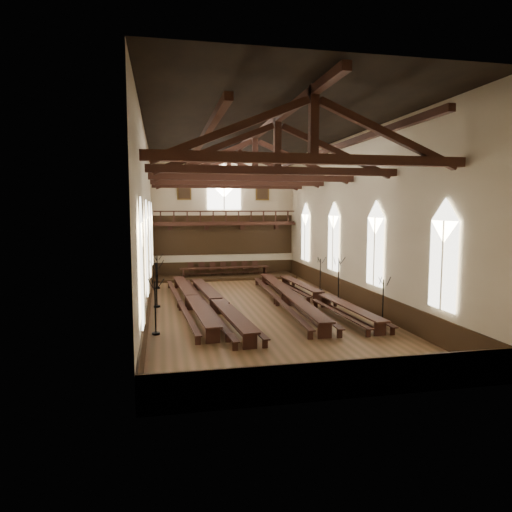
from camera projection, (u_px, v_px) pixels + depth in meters
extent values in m
plane|color=brown|center=(255.00, 307.00, 26.31)|extent=(26.00, 26.00, 0.00)
plane|color=beige|center=(224.00, 217.00, 38.45)|extent=(12.00, 0.00, 12.00)
plane|color=beige|center=(346.00, 233.00, 13.13)|extent=(12.00, 0.00, 12.00)
plane|color=beige|center=(146.00, 221.00, 24.57)|extent=(0.00, 26.00, 26.00)
plane|color=beige|center=(354.00, 220.00, 27.00)|extent=(0.00, 26.00, 26.00)
plane|color=black|center=(255.00, 130.00, 25.27)|extent=(26.00, 26.00, 0.00)
cube|color=#311D0E|center=(224.00, 268.00, 38.87)|extent=(11.90, 0.08, 1.20)
cube|color=#311D0E|center=(342.00, 379.00, 13.63)|extent=(11.90, 0.08, 1.20)
cube|color=#311D0E|center=(149.00, 301.00, 25.04)|extent=(0.08, 25.90, 1.20)
cube|color=#311D0E|center=(352.00, 293.00, 27.45)|extent=(0.08, 25.90, 1.20)
cube|color=silver|center=(142.00, 274.00, 16.00)|extent=(0.05, 1.80, 3.60)
cube|color=silver|center=(141.00, 223.00, 15.81)|extent=(0.05, 1.80, 1.80)
cylinder|color=beige|center=(143.00, 274.00, 16.01)|extent=(0.08, 0.08, 3.60)
cube|color=silver|center=(147.00, 256.00, 21.84)|extent=(0.05, 1.80, 3.60)
cube|color=silver|center=(146.00, 219.00, 21.65)|extent=(0.05, 1.80, 1.80)
cylinder|color=beige|center=(148.00, 256.00, 21.85)|extent=(0.08, 0.08, 3.60)
cube|color=silver|center=(150.00, 246.00, 27.68)|extent=(0.05, 1.80, 3.60)
cube|color=silver|center=(149.00, 217.00, 27.49)|extent=(0.05, 1.80, 1.80)
cylinder|color=beige|center=(151.00, 246.00, 27.69)|extent=(0.08, 0.08, 3.60)
cube|color=silver|center=(152.00, 240.00, 33.52)|extent=(0.05, 1.80, 3.60)
cube|color=silver|center=(151.00, 215.00, 33.34)|extent=(0.05, 1.80, 1.80)
cylinder|color=beige|center=(153.00, 240.00, 33.53)|extent=(0.08, 0.08, 3.60)
cube|color=silver|center=(443.00, 265.00, 18.39)|extent=(0.05, 1.80, 3.60)
cube|color=silver|center=(445.00, 221.00, 18.20)|extent=(0.05, 1.80, 1.80)
cylinder|color=beige|center=(442.00, 265.00, 18.38)|extent=(0.08, 0.08, 3.60)
cube|color=silver|center=(375.00, 252.00, 24.23)|extent=(0.05, 1.80, 3.60)
cube|color=silver|center=(376.00, 218.00, 24.04)|extent=(0.05, 1.80, 1.80)
cylinder|color=beige|center=(374.00, 252.00, 24.22)|extent=(0.08, 0.08, 3.60)
cube|color=silver|center=(333.00, 243.00, 30.07)|extent=(0.05, 1.80, 3.60)
cube|color=silver|center=(334.00, 216.00, 29.88)|extent=(0.05, 1.80, 1.80)
cylinder|color=beige|center=(333.00, 243.00, 30.06)|extent=(0.08, 0.08, 3.60)
cube|color=silver|center=(305.00, 238.00, 35.91)|extent=(0.05, 1.80, 3.60)
cube|color=silver|center=(306.00, 215.00, 35.72)|extent=(0.05, 1.80, 1.80)
cylinder|color=beige|center=(305.00, 238.00, 35.90)|extent=(0.08, 0.08, 3.60)
cube|color=white|center=(224.00, 195.00, 38.16)|extent=(2.80, 0.05, 2.40)
cube|color=white|center=(224.00, 181.00, 38.04)|extent=(2.80, 0.05, 2.80)
cylinder|color=beige|center=(224.00, 195.00, 38.12)|extent=(0.10, 0.10, 2.40)
cube|color=#331810|center=(225.00, 224.00, 37.88)|extent=(11.80, 1.20, 0.20)
cube|color=#311D0E|center=(224.00, 235.00, 38.55)|extent=(11.80, 0.10, 3.30)
cube|color=#331810|center=(226.00, 211.00, 37.24)|extent=(11.60, 0.12, 0.10)
cube|color=#331810|center=(226.00, 222.00, 37.33)|extent=(11.60, 0.12, 0.10)
cube|color=#331810|center=(170.00, 227.00, 37.38)|extent=(0.35, 0.40, 0.50)
cube|color=#331810|center=(207.00, 227.00, 37.99)|extent=(0.35, 0.40, 0.50)
cube|color=#331810|center=(242.00, 227.00, 38.60)|extent=(0.35, 0.40, 0.50)
cube|color=#331810|center=(276.00, 226.00, 39.20)|extent=(0.35, 0.40, 0.50)
cube|color=brown|center=(184.00, 191.00, 37.47)|extent=(1.15, 0.06, 1.45)
cube|color=black|center=(184.00, 191.00, 37.43)|extent=(0.95, 0.04, 1.25)
cube|color=brown|center=(262.00, 192.00, 38.81)|extent=(1.15, 0.06, 1.45)
cube|color=black|center=(263.00, 192.00, 38.77)|extent=(0.95, 0.04, 1.25)
cube|color=#331810|center=(313.00, 159.00, 15.80)|extent=(11.70, 0.35, 0.35)
cube|color=#331810|center=(314.00, 121.00, 15.66)|extent=(0.30, 0.30, 2.40)
cube|color=#331810|center=(231.00, 130.00, 15.12)|extent=(5.44, 0.26, 2.40)
cube|color=#331810|center=(390.00, 135.00, 16.29)|extent=(5.44, 0.26, 2.40)
cube|color=#331810|center=(277.00, 171.00, 20.67)|extent=(11.70, 0.35, 0.35)
cube|color=#331810|center=(277.00, 141.00, 20.53)|extent=(0.30, 0.30, 2.40)
cube|color=#331810|center=(214.00, 149.00, 19.99)|extent=(5.44, 0.26, 2.40)
cube|color=#331810|center=(337.00, 152.00, 21.16)|extent=(5.44, 0.26, 2.40)
cube|color=#331810|center=(255.00, 178.00, 25.54)|extent=(11.70, 0.35, 0.35)
cube|color=#331810|center=(255.00, 154.00, 25.40)|extent=(0.30, 0.30, 2.40)
cube|color=#331810|center=(203.00, 160.00, 24.86)|extent=(5.44, 0.26, 2.40)
cube|color=#331810|center=(304.00, 162.00, 26.03)|extent=(5.44, 0.26, 2.40)
cube|color=#331810|center=(240.00, 183.00, 30.41)|extent=(11.70, 0.35, 0.35)
cube|color=#331810|center=(240.00, 163.00, 30.27)|extent=(0.30, 0.30, 2.40)
cube|color=#331810|center=(196.00, 168.00, 29.73)|extent=(5.44, 0.26, 2.40)
cube|color=#331810|center=(282.00, 170.00, 30.89)|extent=(5.44, 0.26, 2.40)
cube|color=#331810|center=(229.00, 186.00, 35.27)|extent=(11.70, 0.35, 0.35)
cube|color=#331810|center=(229.00, 169.00, 35.14)|extent=(0.30, 0.30, 2.40)
cube|color=#331810|center=(191.00, 174.00, 34.60)|extent=(5.44, 0.26, 2.40)
cube|color=#331810|center=(265.00, 175.00, 35.76)|extent=(5.44, 0.26, 2.40)
cube|color=#331810|center=(194.00, 153.00, 24.72)|extent=(0.25, 25.70, 0.25)
cube|color=#331810|center=(312.00, 156.00, 26.08)|extent=(0.25, 25.70, 0.25)
cube|color=#331810|center=(255.00, 136.00, 25.30)|extent=(0.30, 25.70, 0.30)
cube|color=#331810|center=(196.00, 310.00, 22.34)|extent=(1.20, 7.34, 0.08)
cube|color=#331810|center=(202.00, 336.00, 19.18)|extent=(0.63, 0.12, 0.70)
cube|color=#331810|center=(192.00, 304.00, 25.58)|extent=(0.63, 0.12, 0.70)
cube|color=#331810|center=(196.00, 319.00, 22.39)|extent=(0.50, 6.46, 0.08)
cube|color=#331810|center=(183.00, 317.00, 22.20)|extent=(0.76, 7.31, 0.06)
cube|color=#331810|center=(187.00, 341.00, 18.97)|extent=(0.24, 0.09, 0.41)
cube|color=#331810|center=(180.00, 307.00, 25.48)|extent=(0.24, 0.09, 0.41)
cube|color=#331810|center=(209.00, 315.00, 22.54)|extent=(0.76, 7.31, 0.06)
cube|color=#331810|center=(217.00, 338.00, 19.32)|extent=(0.24, 0.09, 0.41)
cube|color=#331810|center=(203.00, 306.00, 25.82)|extent=(0.24, 0.09, 0.41)
cube|color=#331810|center=(187.00, 285.00, 29.55)|extent=(1.20, 7.34, 0.08)
cube|color=#331810|center=(191.00, 301.00, 26.39)|extent=(0.63, 0.12, 0.70)
cube|color=#331810|center=(185.00, 283.00, 32.79)|extent=(0.63, 0.12, 0.70)
cube|color=#331810|center=(187.00, 292.00, 29.60)|extent=(0.50, 6.46, 0.08)
cube|color=#331810|center=(177.00, 290.00, 29.41)|extent=(0.76, 7.31, 0.06)
cube|color=#331810|center=(179.00, 304.00, 26.18)|extent=(0.24, 0.09, 0.41)
cube|color=#331810|center=(176.00, 285.00, 32.68)|extent=(0.24, 0.09, 0.41)
cube|color=#331810|center=(197.00, 289.00, 29.75)|extent=(0.76, 7.31, 0.06)
cube|color=#331810|center=(202.00, 303.00, 26.52)|extent=(0.24, 0.09, 0.41)
cube|color=#331810|center=(194.00, 284.00, 33.03)|extent=(0.24, 0.09, 0.41)
cube|color=#331810|center=(226.00, 315.00, 21.42)|extent=(1.24, 7.11, 0.08)
cube|color=#331810|center=(237.00, 342.00, 18.36)|extent=(0.61, 0.13, 0.68)
cube|color=#331810|center=(218.00, 308.00, 24.56)|extent=(0.61, 0.13, 0.68)
cube|color=#331810|center=(226.00, 324.00, 21.47)|extent=(0.56, 6.25, 0.08)
cube|color=#331810|center=(213.00, 322.00, 21.28)|extent=(0.82, 7.08, 0.06)
cube|color=#331810|center=(222.00, 347.00, 18.16)|extent=(0.23, 0.09, 0.39)
cube|color=#331810|center=(206.00, 311.00, 24.45)|extent=(0.23, 0.09, 0.39)
cube|color=#331810|center=(239.00, 320.00, 21.63)|extent=(0.82, 7.08, 0.06)
cube|color=#331810|center=(252.00, 344.00, 18.50)|extent=(0.23, 0.09, 0.39)
cube|color=#331810|center=(229.00, 310.00, 24.80)|extent=(0.23, 0.09, 0.39)
cube|color=#331810|center=(209.00, 288.00, 28.63)|extent=(1.24, 7.11, 0.08)
cube|color=#331810|center=(215.00, 304.00, 25.57)|extent=(0.61, 0.13, 0.68)
cube|color=#331810|center=(205.00, 285.00, 31.77)|extent=(0.61, 0.13, 0.68)
cube|color=#331810|center=(209.00, 295.00, 28.68)|extent=(0.56, 6.25, 0.08)
cube|color=#331810|center=(200.00, 293.00, 28.49)|extent=(0.82, 7.08, 0.06)
cube|color=#331810|center=(204.00, 308.00, 25.36)|extent=(0.23, 0.09, 0.39)
cube|color=#331810|center=(196.00, 288.00, 31.66)|extent=(0.23, 0.09, 0.39)
cube|color=#331810|center=(219.00, 292.00, 28.83)|extent=(0.82, 7.08, 0.06)
cube|color=#331810|center=(226.00, 306.00, 25.71)|extent=(0.23, 0.09, 0.39)
cube|color=#331810|center=(213.00, 287.00, 32.00)|extent=(0.23, 0.09, 0.39)
cube|color=#331810|center=(308.00, 305.00, 23.33)|extent=(1.08, 7.55, 0.09)
cube|color=#331810|center=(332.00, 330.00, 20.07)|extent=(0.64, 0.11, 0.72)
cube|color=#331810|center=(289.00, 300.00, 26.66)|extent=(0.64, 0.11, 0.72)
cube|color=#331810|center=(307.00, 315.00, 23.38)|extent=(0.38, 6.66, 0.09)
cube|color=#331810|center=(295.00, 312.00, 23.25)|extent=(0.63, 7.53, 0.06)
cube|color=#331810|center=(317.00, 334.00, 19.93)|extent=(0.24, 0.09, 0.42)
cube|color=#331810|center=(278.00, 303.00, 26.63)|extent=(0.24, 0.09, 0.42)
cube|color=#331810|center=(320.00, 311.00, 23.46)|extent=(0.63, 7.53, 0.06)
cube|color=#331810|center=(346.00, 333.00, 20.14)|extent=(0.24, 0.09, 0.42)
cube|color=#331810|center=(300.00, 302.00, 26.84)|extent=(0.24, 0.09, 0.42)
cube|color=#331810|center=(273.00, 282.00, 30.53)|extent=(1.08, 7.55, 0.09)
cube|color=#331810|center=(287.00, 298.00, 27.28)|extent=(0.64, 0.11, 0.72)
cube|color=#331810|center=(262.00, 280.00, 33.87)|extent=(0.64, 0.11, 0.72)
cube|color=#331810|center=(273.00, 289.00, 30.58)|extent=(0.38, 6.66, 0.09)
cube|color=#331810|center=(263.00, 287.00, 30.46)|extent=(0.63, 7.53, 0.06)
cube|color=#331810|center=(276.00, 301.00, 27.13)|extent=(0.24, 0.09, 0.42)
cube|color=#331810|center=(253.00, 282.00, 33.83)|extent=(0.24, 0.09, 0.42)
cube|color=#331810|center=(283.00, 287.00, 30.67)|extent=(0.63, 7.53, 0.06)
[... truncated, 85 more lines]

